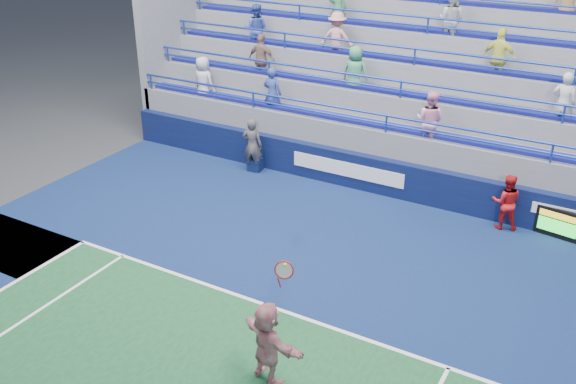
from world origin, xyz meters
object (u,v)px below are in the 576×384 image
Objects in this scene: line_judge at (252,146)px; serve_speed_board at (558,224)px; judge_chair at (256,163)px; tennis_player at (268,342)px; ball_girl at (506,202)px.

serve_speed_board is at bearing 168.13° from line_judge.
serve_speed_board is at bearing 1.25° from judge_chair.
tennis_player reaches higher than serve_speed_board.
judge_chair is 0.41× the size of line_judge.
serve_speed_board is 0.44× the size of tennis_player.
judge_chair is 0.66m from line_judge.
tennis_player is 9.54m from line_judge.
serve_speed_board is at bearing 65.43° from tennis_player.
line_judge is 7.79m from ball_girl.
line_judge is 1.15× the size of ball_girl.
serve_speed_board is at bearing 170.38° from ball_girl.
judge_chair is 0.28× the size of tennis_player.
serve_speed_board is 9.03m from tennis_player.
line_judge is at bearing -101.66° from judge_chair.
ball_girl is at bearing 73.28° from tennis_player.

